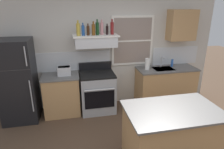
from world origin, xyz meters
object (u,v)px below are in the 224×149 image
refrigerator (18,81)px  paper_towel_roll (147,64)px  bottle_dark_green_wine (97,28)px  bottle_balsamic_dark (107,30)px  toaster (64,71)px  bottle_blue_liqueur (83,30)px  bottle_champagne_gold_foil (78,29)px  stove_range (98,92)px  bottle_amber_wine (93,29)px  bottle_red_label_wine (112,28)px  kitchen_island (170,135)px  bottle_rose_pink (102,28)px  bottle_brown_stout (88,30)px  dish_soap_bottle (172,63)px

refrigerator → paper_towel_roll: bearing=1.2°
paper_towel_roll → bottle_dark_green_wine: bearing=177.9°
bottle_balsamic_dark → toaster: bearing=-175.7°
bottle_blue_liqueur → bottle_champagne_gold_foil: bearing=179.6°
stove_range → bottle_amber_wine: bottle_amber_wine is taller
bottle_balsamic_dark → bottle_red_label_wine: size_ratio=0.70×
bottle_balsamic_dark → kitchen_island: 2.45m
toaster → kitchen_island: size_ratio=0.21×
bottle_blue_liqueur → bottle_rose_pink: (0.40, 0.07, 0.02)m
bottle_dark_green_wine → paper_towel_roll: 1.42m
bottle_amber_wine → refrigerator: bearing=-177.3°
bottle_brown_stout → bottle_red_label_wine: size_ratio=0.75×
bottle_blue_liqueur → refrigerator: bearing=-176.7°
stove_range → dish_soap_bottle: same height
bottle_amber_wine → kitchen_island: bottle_amber_wine is taller
stove_range → bottle_balsamic_dark: (0.26, 0.11, 1.37)m
bottle_blue_liqueur → bottle_brown_stout: (0.10, 0.02, -0.01)m
bottle_champagne_gold_foil → bottle_blue_liqueur: bottle_champagne_gold_foil is taller
refrigerator → dish_soap_bottle: bearing=2.6°
bottle_amber_wine → kitchen_island: size_ratio=0.20×
bottle_champagne_gold_foil → bottle_amber_wine: 0.31m
bottle_brown_stout → bottle_balsamic_dark: (0.41, 0.03, -0.01)m
bottle_brown_stout → bottle_dark_green_wine: size_ratio=0.74×
bottle_dark_green_wine → bottle_champagne_gold_foil: bearing=-176.7°
refrigerator → bottle_red_label_wine: (2.01, 0.12, 1.02)m
stove_range → kitchen_island: 2.02m
stove_range → bottle_dark_green_wine: (0.04, 0.08, 1.42)m
bottle_champagne_gold_foil → bottle_blue_liqueur: (0.10, -0.00, -0.02)m
bottle_amber_wine → bottle_blue_liqueur: bearing=179.3°
toaster → bottle_rose_pink: 1.22m
bottle_balsamic_dark → dish_soap_bottle: bottle_balsamic_dark is taller
toaster → bottle_dark_green_wine: size_ratio=0.92×
refrigerator → bottle_dark_green_wine: bottle_dark_green_wine is taller
bottle_blue_liqueur → bottle_rose_pink: bottle_rose_pink is taller
bottle_blue_liqueur → toaster: bearing=-177.3°
bottle_dark_green_wine → dish_soap_bottle: 2.04m
bottle_brown_stout → paper_towel_roll: 1.57m
bottle_brown_stout → bottle_amber_wine: bottle_amber_wine is taller
bottle_brown_stout → bottle_champagne_gold_foil: bearing=-174.9°
bottle_blue_liqueur → bottle_amber_wine: size_ratio=0.91×
bottle_champagne_gold_foil → dish_soap_bottle: bottle_champagne_gold_foil is taller
toaster → paper_towel_roll: 1.90m
stove_range → bottle_rose_pink: (0.15, 0.13, 1.41)m
bottle_amber_wine → bottle_dark_green_wine: bottle_dark_green_wine is taller
stove_range → bottle_champagne_gold_foil: (-0.36, 0.06, 1.41)m
paper_towel_roll → kitchen_island: bearing=-99.7°
bottle_brown_stout → bottle_red_label_wine: (0.52, 0.02, 0.03)m
dish_soap_bottle → kitchen_island: 2.26m
bottle_red_label_wine → paper_towel_roll: size_ratio=1.19×
refrigerator → bottle_blue_liqueur: bearing=3.3°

